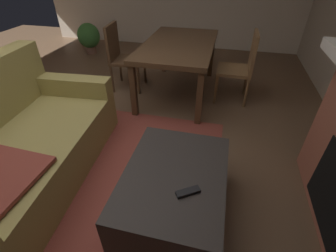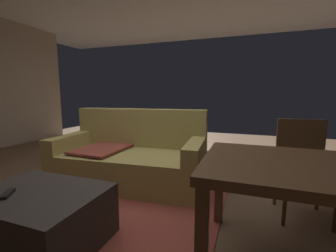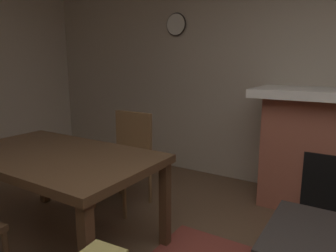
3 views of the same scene
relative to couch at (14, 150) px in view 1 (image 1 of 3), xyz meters
The scene contains 9 objects.
floor 0.65m from the couch, 57.57° to the right, with size 9.57×9.57×0.00m, color brown.
area_rug 0.82m from the couch, 92.64° to the right, with size 2.60×2.00×0.01m, color brown.
couch is the anchor object (origin of this frame).
ottoman_coffee_table 1.43m from the couch, 91.39° to the right, with size 0.98×0.72×0.44m, color #2D2826.
tv_remote 1.56m from the couch, 96.71° to the right, with size 0.05×0.16×0.02m, color black.
dining_table 2.26m from the couch, 27.54° to the right, with size 1.61×0.93×0.74m.
dining_chair_north 2.00m from the couch, ahead, with size 0.48×0.48×0.93m.
dining_chair_south 2.75m from the couch, 43.61° to the right, with size 0.44×0.44×0.93m.
potted_plant 3.45m from the couch, 18.38° to the left, with size 0.44×0.44×0.60m.
Camera 1 is at (-1.48, -1.18, 1.69)m, focal length 25.39 mm.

